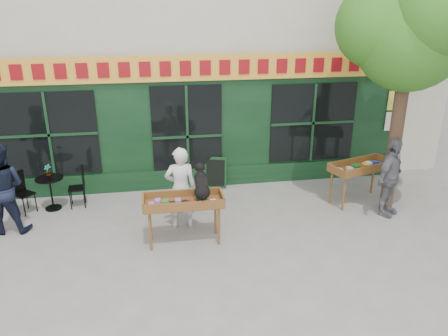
{
  "coord_description": "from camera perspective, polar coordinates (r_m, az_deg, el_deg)",
  "views": [
    {
      "loc": [
        -0.82,
        -7.93,
        4.43
      ],
      "look_at": [
        0.6,
        0.5,
        1.17
      ],
      "focal_mm": 35.0,
      "sensor_mm": 36.0,
      "label": 1
    }
  ],
  "objects": [
    {
      "name": "book_cart_right",
      "position": [
        10.57,
        17.45,
        -0.07
      ],
      "size": [
        1.62,
        1.04,
        0.99
      ],
      "rotation": [
        0.0,
        0.0,
        0.31
      ],
      "color": "brown",
      "rests_on": "ground"
    },
    {
      "name": "dog",
      "position": [
        8.18,
        -2.97,
        -1.71
      ],
      "size": [
        0.34,
        0.6,
        0.6
      ],
      "primitive_type": null,
      "rotation": [
        0.0,
        0.0,
        -0.0
      ],
      "color": "black",
      "rests_on": "book_cart_center"
    },
    {
      "name": "woman",
      "position": [
        8.96,
        -5.68,
        -2.62
      ],
      "size": [
        0.64,
        0.42,
        1.74
      ],
      "primitive_type": "imported",
      "rotation": [
        0.0,
        0.0,
        3.14
      ],
      "color": "silver",
      "rests_on": "ground"
    },
    {
      "name": "book_cart_center",
      "position": [
        8.39,
        -5.33,
        -4.68
      ],
      "size": [
        1.5,
        0.62,
        0.99
      ],
      "rotation": [
        0.0,
        0.0,
        -0.0
      ],
      "color": "brown",
      "rests_on": "ground"
    },
    {
      "name": "street_tree",
      "position": [
        9.77,
        23.43,
        17.39
      ],
      "size": [
        3.05,
        2.9,
        5.6
      ],
      "color": "#382619",
      "rests_on": "ground"
    },
    {
      "name": "bistro_chair_left",
      "position": [
        10.65,
        -25.03,
        -2.49
      ],
      "size": [
        0.51,
        0.51,
        0.95
      ],
      "rotation": [
        0.0,
        0.0,
        0.88
      ],
      "color": "black",
      "rests_on": "ground"
    },
    {
      "name": "potted_plant",
      "position": [
        10.41,
        -22.01,
        -0.4
      ],
      "size": [
        0.2,
        0.17,
        0.31
      ],
      "primitive_type": "imported",
      "rotation": [
        0.0,
        0.0,
        -0.43
      ],
      "color": "gray",
      "rests_on": "bistro_table"
    },
    {
      "name": "man_right",
      "position": [
        10.08,
        20.86,
        -1.18
      ],
      "size": [
        1.08,
        0.97,
        1.76
      ],
      "primitive_type": "imported",
      "rotation": [
        0.0,
        0.0,
        0.65
      ],
      "color": "#5E5E63",
      "rests_on": "ground"
    },
    {
      "name": "man_left",
      "position": [
        9.78,
        -27.04,
        -2.37
      ],
      "size": [
        0.98,
        0.79,
        1.9
      ],
      "primitive_type": "imported",
      "rotation": [
        0.0,
        0.0,
        3.06
      ],
      "color": "black",
      "rests_on": "ground"
    },
    {
      "name": "bistro_table",
      "position": [
        10.54,
        -21.74,
        -2.31
      ],
      "size": [
        0.6,
        0.6,
        0.76
      ],
      "color": "black",
      "rests_on": "ground"
    },
    {
      "name": "bistro_chair_right",
      "position": [
        10.47,
        -18.28,
        -1.93
      ],
      "size": [
        0.4,
        0.39,
        0.95
      ],
      "rotation": [
        0.0,
        0.0,
        -1.48
      ],
      "color": "black",
      "rests_on": "ground"
    },
    {
      "name": "chalkboard",
      "position": [
        11.0,
        -1.14,
        -0.61
      ],
      "size": [
        0.59,
        0.32,
        0.79
      ],
      "rotation": [
        0.0,
        0.0,
        -0.25
      ],
      "color": "black",
      "rests_on": "ground"
    },
    {
      "name": "ground",
      "position": [
        9.12,
        -3.24,
        -8.2
      ],
      "size": [
        80.0,
        80.0,
        0.0
      ],
      "primitive_type": "plane",
      "color": "slate",
      "rests_on": "ground"
    }
  ]
}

